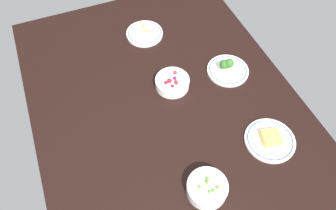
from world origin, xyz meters
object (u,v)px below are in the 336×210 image
at_px(plate_broccoli, 228,69).
at_px(plate_cheese, 270,140).
at_px(bowl_peas, 207,188).
at_px(bowl_berries, 172,82).
at_px(plate_eggs, 145,33).

bearing_deg(plate_broccoli, plate_cheese, 177.64).
bearing_deg(bowl_peas, plate_cheese, -74.03).
height_order(plate_broccoli, bowl_berries, plate_broccoli).
distance_m(bowl_peas, plate_eggs, 0.86).
xyz_separation_m(bowl_peas, bowl_berries, (0.50, -0.07, -0.00)).
bearing_deg(plate_eggs, bowl_berries, -179.46).
relative_size(plate_eggs, bowl_berries, 1.20).
height_order(plate_cheese, bowl_berries, bowl_berries).
bearing_deg(plate_cheese, bowl_peas, 105.97).
bearing_deg(bowl_berries, plate_broccoli, -93.38).
xyz_separation_m(plate_cheese, bowl_berries, (0.41, 0.25, 0.01)).
xyz_separation_m(plate_broccoli, plate_eggs, (0.38, 0.27, -0.00)).
bearing_deg(bowl_berries, plate_cheese, -148.15).
bearing_deg(plate_cheese, plate_broccoli, -2.36).
distance_m(plate_cheese, bowl_berries, 0.48).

